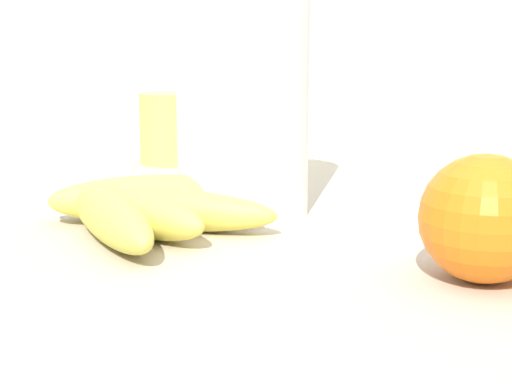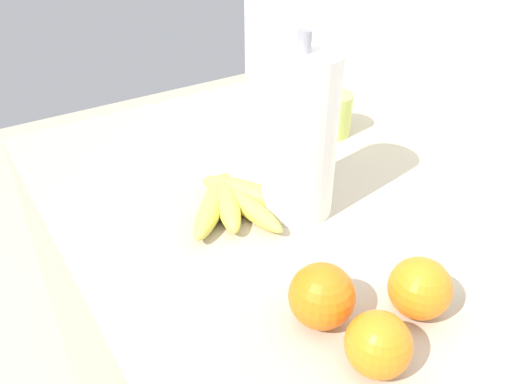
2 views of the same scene
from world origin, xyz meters
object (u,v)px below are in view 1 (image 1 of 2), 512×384
(banana_bunch, at_px, (140,208))
(paper_towel_roll, at_px, (243,63))
(orange_right, at_px, (484,218))
(mug, at_px, (174,128))

(banana_bunch, distance_m, paper_towel_roll, 0.15)
(banana_bunch, distance_m, orange_right, 0.27)
(banana_bunch, relative_size, paper_towel_roll, 0.69)
(paper_towel_roll, bearing_deg, mug, 129.11)
(orange_right, distance_m, paper_towel_roll, 0.27)
(banana_bunch, bearing_deg, orange_right, -7.42)
(orange_right, bearing_deg, mug, 138.58)
(orange_right, relative_size, paper_towel_roll, 0.28)
(banana_bunch, xyz_separation_m, orange_right, (0.27, -0.03, 0.02))
(orange_right, height_order, mug, mug)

